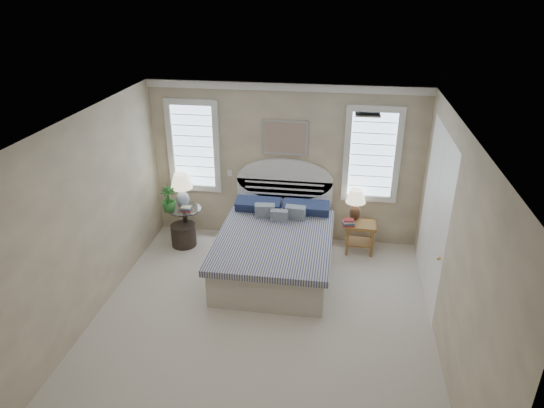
{
  "coord_description": "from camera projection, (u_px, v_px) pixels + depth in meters",
  "views": [
    {
      "loc": [
        0.92,
        -5.02,
        4.17
      ],
      "look_at": [
        0.01,
        1.0,
        1.32
      ],
      "focal_mm": 32.0,
      "sensor_mm": 36.0,
      "label": 1
    }
  ],
  "objects": [
    {
      "name": "wall_right",
      "position": [
        453.0,
        251.0,
        5.51
      ],
      "size": [
        0.02,
        5.0,
        2.7
      ],
      "primitive_type": "cube",
      "color": "tan",
      "rests_on": "floor"
    },
    {
      "name": "painting",
      "position": [
        285.0,
        138.0,
        7.82
      ],
      "size": [
        0.74,
        0.04,
        0.58
      ],
      "primitive_type": "cube",
      "color": "silver",
      "rests_on": "wall_back"
    },
    {
      "name": "wall_left",
      "position": [
        84.0,
        223.0,
        6.12
      ],
      "size": [
        0.02,
        5.0,
        2.7
      ],
      "primitive_type": "cube",
      "color": "tan",
      "rests_on": "floor"
    },
    {
      "name": "side_table_left",
      "position": [
        186.0,
        221.0,
        8.28
      ],
      "size": [
        0.56,
        0.56,
        0.63
      ],
      "color": "black",
      "rests_on": "floor"
    },
    {
      "name": "window_right",
      "position": [
        372.0,
        155.0,
        7.74
      ],
      "size": [
        0.9,
        0.06,
        1.6
      ],
      "primitive_type": "cube",
      "color": "#C9E9FF",
      "rests_on": "wall_back"
    },
    {
      "name": "floor",
      "position": [
        260.0,
        326.0,
        6.39
      ],
      "size": [
        4.5,
        5.0,
        0.01
      ],
      "primitive_type": "cube",
      "color": "beige",
      "rests_on": "ground"
    },
    {
      "name": "window_left",
      "position": [
        194.0,
        146.0,
        8.14
      ],
      "size": [
        0.9,
        0.06,
        1.6
      ],
      "primitive_type": "cube",
      "color": "#C9E9FF",
      "rests_on": "wall_back"
    },
    {
      "name": "crown_molding",
      "position": [
        286.0,
        87.0,
        7.47
      ],
      "size": [
        4.5,
        0.08,
        0.12
      ],
      "primitive_type": "cube",
      "color": "white",
      "rests_on": "wall_back"
    },
    {
      "name": "lamp_right",
      "position": [
        356.0,
        201.0,
        7.91
      ],
      "size": [
        0.39,
        0.39,
        0.53
      ],
      "rotation": [
        0.0,
        0.0,
        0.22
      ],
      "color": "black",
      "rests_on": "nightstand_right"
    },
    {
      "name": "switch_plate",
      "position": [
        230.0,
        173.0,
        8.25
      ],
      "size": [
        0.08,
        0.01,
        0.12
      ],
      "primitive_type": "cube",
      "color": "white",
      "rests_on": "wall_back"
    },
    {
      "name": "potted_plant",
      "position": [
        168.0,
        199.0,
        8.0
      ],
      "size": [
        0.29,
        0.29,
        0.43
      ],
      "primitive_type": "imported",
      "rotation": [
        0.0,
        0.0,
        0.2
      ],
      "color": "#3F8033",
      "rests_on": "side_table_left"
    },
    {
      "name": "ceiling",
      "position": [
        257.0,
        127.0,
        5.24
      ],
      "size": [
        4.5,
        5.0,
        0.01
      ],
      "primitive_type": "cube",
      "color": "silver",
      "rests_on": "wall_back"
    },
    {
      "name": "books_left",
      "position": [
        186.0,
        209.0,
        8.09
      ],
      "size": [
        0.18,
        0.13,
        0.07
      ],
      "rotation": [
        0.0,
        0.0,
        0.02
      ],
      "color": "maroon",
      "rests_on": "side_table_left"
    },
    {
      "name": "bed",
      "position": [
        276.0,
        246.0,
        7.53
      ],
      "size": [
        1.72,
        2.28,
        1.47
      ],
      "color": "#BBB4A4",
      "rests_on": "floor"
    },
    {
      "name": "lamp_left",
      "position": [
        182.0,
        187.0,
        8.1
      ],
      "size": [
        0.48,
        0.48,
        0.6
      ],
      "rotation": [
        0.0,
        0.0,
        -0.37
      ],
      "color": "silver",
      "rests_on": "side_table_left"
    },
    {
      "name": "nightstand_right",
      "position": [
        360.0,
        231.0,
        7.97
      ],
      "size": [
        0.5,
        0.4,
        0.53
      ],
      "color": "olive",
      "rests_on": "floor"
    },
    {
      "name": "hvac_vent",
      "position": [
        368.0,
        115.0,
        5.8
      ],
      "size": [
        0.3,
        0.2,
        0.02
      ],
      "primitive_type": "cube",
      "color": "#B2B2B2",
      "rests_on": "ceiling"
    },
    {
      "name": "wall_back",
      "position": [
        285.0,
        164.0,
        8.05
      ],
      "size": [
        4.5,
        0.02,
        2.7
      ],
      "primitive_type": "cube",
      "color": "tan",
      "rests_on": "floor"
    },
    {
      "name": "closet_door",
      "position": [
        434.0,
        216.0,
        6.65
      ],
      "size": [
        0.02,
        1.8,
        2.4
      ],
      "primitive_type": "cube",
      "color": "white",
      "rests_on": "floor"
    },
    {
      "name": "floor_pot",
      "position": [
        184.0,
        235.0,
        8.25
      ],
      "size": [
        0.44,
        0.44,
        0.38
      ],
      "primitive_type": "cylinder",
      "rotation": [
        0.0,
        0.0,
        -0.06
      ],
      "color": "black",
      "rests_on": "floor"
    },
    {
      "name": "books_right",
      "position": [
        348.0,
        223.0,
        7.82
      ],
      "size": [
        0.22,
        0.17,
        0.11
      ],
      "rotation": [
        0.0,
        0.0,
        0.19
      ],
      "color": "maroon",
      "rests_on": "nightstand_right"
    }
  ]
}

